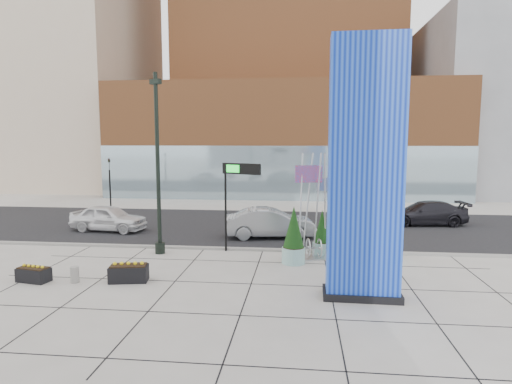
# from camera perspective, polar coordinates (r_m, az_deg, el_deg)

# --- Properties ---
(ground) EXTENTS (160.00, 160.00, 0.00)m
(ground) POSITION_cam_1_polar(r_m,az_deg,el_deg) (17.90, -3.52, -10.99)
(ground) COLOR #9E9991
(ground) RESTS_ON ground
(street_asphalt) EXTENTS (80.00, 12.00, 0.02)m
(street_asphalt) POSITION_cam_1_polar(r_m,az_deg,el_deg) (27.49, -0.04, -4.60)
(street_asphalt) COLOR black
(street_asphalt) RESTS_ON ground
(curb_edge) EXTENTS (80.00, 0.30, 0.12)m
(curb_edge) POSITION_cam_1_polar(r_m,az_deg,el_deg) (21.68, -1.74, -7.62)
(curb_edge) COLOR gray
(curb_edge) RESTS_ON ground
(tower_podium) EXTENTS (34.00, 10.00, 11.00)m
(tower_podium) POSITION_cam_1_polar(r_m,az_deg,el_deg) (43.83, 3.66, 6.90)
(tower_podium) COLOR brown
(tower_podium) RESTS_ON ground
(tower_glass_front) EXTENTS (34.00, 0.60, 5.00)m
(tower_glass_front) POSITION_cam_1_polar(r_m,az_deg,el_deg) (39.15, 3.33, 2.51)
(tower_glass_front) COLOR #8CA5B2
(tower_glass_front) RESTS_ON ground
(building_beige_left) EXTENTS (18.00, 20.00, 34.00)m
(building_beige_left) POSITION_cam_1_polar(r_m,az_deg,el_deg) (59.54, -24.25, 17.46)
(building_beige_left) COLOR tan
(building_beige_left) RESTS_ON ground
(blue_pylon) EXTENTS (2.71, 1.25, 8.95)m
(blue_pylon) POSITION_cam_1_polar(r_m,az_deg,el_deg) (14.99, 14.34, 2.21)
(blue_pylon) COLOR #0C2AB4
(blue_pylon) RESTS_ON ground
(lamp_post) EXTENTS (0.59, 0.48, 8.65)m
(lamp_post) POSITION_cam_1_polar(r_m,az_deg,el_deg) (21.02, -12.91, 1.39)
(lamp_post) COLOR black
(lamp_post) RESTS_ON ground
(public_art_sculpture) EXTENTS (2.35, 1.50, 4.95)m
(public_art_sculpture) POSITION_cam_1_polar(r_m,az_deg,el_deg) (20.23, 7.81, -5.13)
(public_art_sculpture) COLOR silver
(public_art_sculpture) RESTS_ON ground
(concrete_bollard) EXTENTS (0.33, 0.33, 0.63)m
(concrete_bollard) POSITION_cam_1_polar(r_m,az_deg,el_deg) (18.29, -23.01, -10.11)
(concrete_bollard) COLOR gray
(concrete_bollard) RESTS_ON ground
(overhead_street_sign) EXTENTS (1.96, 1.04, 4.40)m
(overhead_street_sign) POSITION_cam_1_polar(r_m,az_deg,el_deg) (20.87, -2.08, 2.19)
(overhead_street_sign) COLOR black
(overhead_street_sign) RESTS_ON ground
(round_planter_east) EXTENTS (1.05, 1.05, 2.62)m
(round_planter_east) POSITION_cam_1_polar(r_m,az_deg,el_deg) (20.64, 17.56, -5.32)
(round_planter_east) COLOR #97CCC5
(round_planter_east) RESTS_ON ground
(round_planter_mid) EXTENTS (0.87, 0.87, 2.18)m
(round_planter_mid) POSITION_cam_1_polar(r_m,az_deg,el_deg) (20.90, 8.78, -5.51)
(round_planter_mid) COLOR #97CCC5
(round_planter_mid) RESTS_ON ground
(round_planter_west) EXTENTS (1.04, 1.04, 2.60)m
(round_planter_west) POSITION_cam_1_polar(r_m,az_deg,el_deg) (19.27, 5.04, -5.91)
(round_planter_west) COLOR #97CCC5
(round_planter_west) RESTS_ON ground
(box_planter_north) EXTENTS (1.33, 0.84, 0.68)m
(box_planter_north) POSITION_cam_1_polar(r_m,az_deg,el_deg) (19.10, -27.53, -9.64)
(box_planter_north) COLOR black
(box_planter_north) RESTS_ON ground
(box_planter_south) EXTENTS (1.56, 0.97, 0.80)m
(box_planter_south) POSITION_cam_1_polar(r_m,az_deg,el_deg) (17.71, -16.61, -10.22)
(box_planter_south) COLOR black
(box_planter_south) RESTS_ON ground
(car_white_west) EXTENTS (4.83, 2.43, 1.58)m
(car_white_west) POSITION_cam_1_polar(r_m,az_deg,el_deg) (27.55, -19.06, -3.31)
(car_white_west) COLOR white
(car_white_west) RESTS_ON ground
(car_silver_mid) EXTENTS (5.28, 2.55, 1.67)m
(car_silver_mid) POSITION_cam_1_polar(r_m,az_deg,el_deg) (24.27, 1.90, -4.17)
(car_silver_mid) COLOR #939599
(car_silver_mid) RESTS_ON ground
(car_dark_east) EXTENTS (5.48, 2.64, 1.54)m
(car_dark_east) POSITION_cam_1_polar(r_m,az_deg,el_deg) (29.98, 21.58, -2.65)
(car_dark_east) COLOR black
(car_dark_east) RESTS_ON ground
(traffic_signal) EXTENTS (0.15, 0.18, 4.10)m
(traffic_signal) POSITION_cam_1_polar(r_m,az_deg,el_deg) (35.24, -18.91, 1.33)
(traffic_signal) COLOR black
(traffic_signal) RESTS_ON ground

